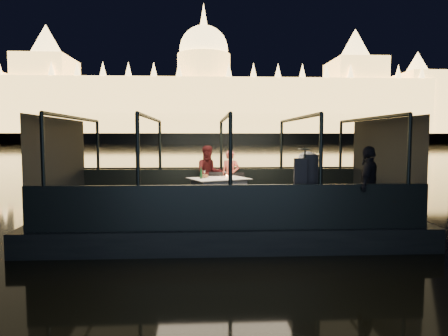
{
  "coord_description": "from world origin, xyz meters",
  "views": [
    {
      "loc": [
        -0.54,
        -9.79,
        2.33
      ],
      "look_at": [
        0.0,
        0.4,
        1.55
      ],
      "focal_mm": 32.0,
      "sensor_mm": 36.0,
      "label": 1
    }
  ],
  "objects": [
    {
      "name": "end_wall_aft",
      "position": [
        4.0,
        0.0,
        1.65
      ],
      "size": [
        0.02,
        4.0,
        2.3
      ],
      "primitive_type": null,
      "color": "black",
      "rests_on": "boat_deck"
    },
    {
      "name": "chair_port_right",
      "position": [
        0.44,
        1.27,
        0.95
      ],
      "size": [
        0.42,
        0.42,
        0.83
      ],
      "primitive_type": "cube",
      "rotation": [
        0.0,
        0.0,
        0.09
      ],
      "color": "black",
      "rests_on": "boat_deck"
    },
    {
      "name": "chair_port_left",
      "position": [
        -0.18,
        1.11,
        0.95
      ],
      "size": [
        0.5,
        0.5,
        0.86
      ],
      "primitive_type": "cube",
      "rotation": [
        0.0,
        0.0,
        -0.28
      ],
      "color": "black",
      "rests_on": "boat_deck"
    },
    {
      "name": "plate_near",
      "position": [
        0.29,
        0.7,
        1.27
      ],
      "size": [
        0.25,
        0.25,
        0.01
      ],
      "primitive_type": "cylinder",
      "rotation": [
        0.0,
        0.0,
        -0.16
      ],
      "color": "white",
      "rests_on": "dining_table_central"
    },
    {
      "name": "wine_glass_empty",
      "position": [
        0.05,
        0.56,
        1.36
      ],
      "size": [
        0.08,
        0.08,
        0.18
      ],
      "primitive_type": null,
      "rotation": [
        0.0,
        0.0,
        -0.38
      ],
      "color": "white",
      "rests_on": "dining_table_central"
    },
    {
      "name": "parliament_building",
      "position": [
        0.0,
        175.0,
        29.0
      ],
      "size": [
        220.0,
        32.0,
        60.0
      ],
      "primitive_type": null,
      "color": "#F2D18C",
      "rests_on": "embankment"
    },
    {
      "name": "cabin_glass_starboard",
      "position": [
        0.0,
        -2.0,
        2.1
      ],
      "size": [
        8.0,
        0.02,
        1.4
      ],
      "primitive_type": null,
      "color": "#99B2B2",
      "rests_on": "gunwale_starboard"
    },
    {
      "name": "person_man_maroon",
      "position": [
        -0.37,
        1.65,
        1.25
      ],
      "size": [
        0.86,
        0.72,
        1.6
      ],
      "primitive_type": "imported",
      "rotation": [
        0.0,
        0.0,
        0.18
      ],
      "color": "#451315",
      "rests_on": "boat_deck"
    },
    {
      "name": "bread_basket",
      "position": [
        -0.52,
        0.83,
        1.31
      ],
      "size": [
        0.26,
        0.26,
        0.08
      ],
      "primitive_type": "cylinder",
      "rotation": [
        0.0,
        0.0,
        -0.3
      ],
      "color": "brown",
      "rests_on": "dining_table_central"
    },
    {
      "name": "plate_far",
      "position": [
        -0.34,
        0.95,
        1.27
      ],
      "size": [
        0.31,
        0.31,
        0.01
      ],
      "primitive_type": "cylinder",
      "rotation": [
        0.0,
        0.0,
        -0.4
      ],
      "color": "silver",
      "rests_on": "dining_table_central"
    },
    {
      "name": "coat_stand",
      "position": [
        1.54,
        -1.75,
        1.4
      ],
      "size": [
        0.54,
        0.48,
        1.64
      ],
      "primitive_type": null,
      "rotation": [
        0.0,
        0.0,
        -0.3
      ],
      "color": "black",
      "rests_on": "boat_deck"
    },
    {
      "name": "canopy_ribs",
      "position": [
        0.0,
        0.0,
        1.65
      ],
      "size": [
        8.0,
        4.0,
        2.3
      ],
      "primitive_type": null,
      "color": "black",
      "rests_on": "boat_deck"
    },
    {
      "name": "embankment",
      "position": [
        0.0,
        210.0,
        1.0
      ],
      "size": [
        400.0,
        140.0,
        6.0
      ],
      "primitive_type": "cube",
      "color": "#423D33",
      "rests_on": "ground"
    },
    {
      "name": "passenger_dark",
      "position": [
        2.89,
        -1.74,
        1.35
      ],
      "size": [
        0.89,
        1.04,
        1.66
      ],
      "primitive_type": "imported",
      "rotation": [
        0.0,
        0.0,
        4.11
      ],
      "color": "black",
      "rests_on": "boat_deck"
    },
    {
      "name": "wine_bottle",
      "position": [
        -0.59,
        0.53,
        1.42
      ],
      "size": [
        0.08,
        0.08,
        0.31
      ],
      "primitive_type": "cylinder",
      "rotation": [
        0.0,
        0.0,
        0.19
      ],
      "color": "#15391D",
      "rests_on": "dining_table_central"
    },
    {
      "name": "passenger_stripe",
      "position": [
        1.83,
        -0.88,
        1.35
      ],
      "size": [
        0.81,
        1.1,
        1.52
      ],
      "primitive_type": "imported",
      "rotation": [
        0.0,
        0.0,
        1.29
      ],
      "color": "silver",
      "rests_on": "boat_deck"
    },
    {
      "name": "cabin_glass_port",
      "position": [
        0.0,
        2.0,
        2.1
      ],
      "size": [
        8.0,
        0.02,
        1.4
      ],
      "primitive_type": null,
      "color": "#99B2B2",
      "rests_on": "gunwale_port"
    },
    {
      "name": "person_woman_coral",
      "position": [
        0.24,
        1.54,
        1.25
      ],
      "size": [
        0.6,
        0.48,
        1.47
      ],
      "primitive_type": "imported",
      "rotation": [
        0.0,
        0.0,
        -0.26
      ],
      "color": "#E76754",
      "rests_on": "boat_deck"
    },
    {
      "name": "amber_candle",
      "position": [
        0.09,
        0.74,
        1.31
      ],
      "size": [
        0.07,
        0.07,
        0.07
      ],
      "primitive_type": "cylinder",
      "rotation": [
        0.0,
        0.0,
        0.34
      ],
      "color": "orange",
      "rests_on": "dining_table_central"
    },
    {
      "name": "end_wall_fore",
      "position": [
        -4.0,
        0.0,
        1.65
      ],
      "size": [
        0.02,
        4.0,
        2.3
      ],
      "primitive_type": null,
      "color": "black",
      "rests_on": "boat_deck"
    },
    {
      "name": "dining_table_central",
      "position": [
        -0.12,
        0.65,
        0.89
      ],
      "size": [
        1.74,
        1.53,
        0.77
      ],
      "primitive_type": "cube",
      "rotation": [
        0.0,
        0.0,
        0.4
      ],
      "color": "silver",
      "rests_on": "boat_deck"
    },
    {
      "name": "wine_glass_red",
      "position": [
        0.22,
        1.02,
        1.36
      ],
      "size": [
        0.06,
        0.06,
        0.18
      ],
      "primitive_type": null,
      "rotation": [
        0.0,
        0.0,
        0.01
      ],
      "color": "silver",
      "rests_on": "dining_table_central"
    },
    {
      "name": "wine_glass_white",
      "position": [
        -0.5,
        0.63,
        1.36
      ],
      "size": [
        0.08,
        0.08,
        0.2
      ],
      "primitive_type": null,
      "rotation": [
        0.0,
        0.0,
        -0.19
      ],
      "color": "silver",
      "rests_on": "dining_table_central"
    },
    {
      "name": "boat_deck",
      "position": [
        0.0,
        0.0,
        0.48
      ],
      "size": [
        8.0,
        4.0,
        0.04
      ],
      "primitive_type": "cube",
      "color": "black",
      "rests_on": "boat_hull"
    },
    {
      "name": "gunwale_port",
      "position": [
        0.0,
        2.0,
        0.95
      ],
      "size": [
        8.0,
        0.08,
        0.9
      ],
      "primitive_type": "cube",
      "color": "black",
      "rests_on": "boat_deck"
    },
    {
      "name": "boat_hull",
      "position": [
        0.0,
        0.0,
        0.0
      ],
      "size": [
        8.6,
        4.4,
        1.0
      ],
      "primitive_type": "cube",
      "color": "black",
      "rests_on": "river_water"
    },
    {
      "name": "gunwale_starboard",
      "position": [
        0.0,
        -2.0,
        0.95
      ],
      "size": [
        8.0,
        0.08,
        0.9
      ],
      "primitive_type": "cube",
      "color": "black",
      "rests_on": "boat_deck"
    },
    {
      "name": "cabin_roof_glass",
      "position": [
        0.0,
        0.0,
        2.8
      ],
      "size": [
        8.0,
        4.0,
        0.02
      ],
      "primitive_type": null,
      "color": "#99B2B2",
      "rests_on": "boat_deck"
    },
    {
      "name": "river_water",
      "position": [
        0.0,
        80.0,
        0.0
      ],
      "size": [
        500.0,
        500.0,
        0.0
      ],
      "primitive_type": "plane",
      "color": "black",
      "rests_on": "ground"
    }
  ]
}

